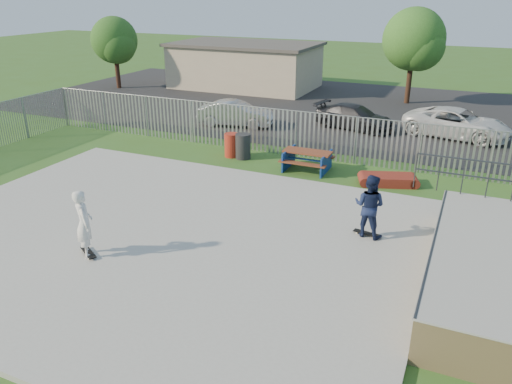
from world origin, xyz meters
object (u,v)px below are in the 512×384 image
at_px(funbox, 388,180).
at_px(car_white, 457,123).
at_px(car_silver, 236,114).
at_px(car_dark, 355,117).
at_px(trash_bin_grey, 243,146).
at_px(skater_white, 84,223).
at_px(skater_navy, 369,206).
at_px(tree_left, 114,40).
at_px(picnic_table, 307,160).
at_px(trash_bin_red, 232,145).
at_px(tree_mid, 414,39).

relative_size(funbox, car_white, 0.40).
height_order(car_silver, car_white, car_white).
distance_m(car_silver, car_dark, 6.25).
relative_size(trash_bin_grey, skater_white, 0.58).
bearing_deg(skater_navy, car_white, -87.99).
bearing_deg(car_dark, skater_white, -178.93).
xyz_separation_m(car_dark, skater_navy, (3.34, -12.13, 0.45)).
height_order(car_dark, tree_left, tree_left).
bearing_deg(skater_white, trash_bin_grey, -49.72).
xyz_separation_m(funbox, skater_navy, (0.25, -4.77, 0.90)).
bearing_deg(car_silver, car_dark, -82.32).
distance_m(picnic_table, car_white, 9.13).
relative_size(trash_bin_grey, car_silver, 0.27).
xyz_separation_m(picnic_table, tree_left, (-18.44, 11.40, 2.99)).
bearing_deg(picnic_table, tree_left, 147.91).
xyz_separation_m(trash_bin_grey, skater_navy, (6.55, -5.35, 0.54)).
height_order(funbox, car_dark, car_dark).
bearing_deg(car_silver, picnic_table, -142.55).
height_order(trash_bin_red, skater_navy, skater_navy).
bearing_deg(car_silver, trash_bin_grey, -161.37).
relative_size(picnic_table, tree_mid, 0.33).
distance_m(funbox, skater_navy, 4.86).
relative_size(funbox, trash_bin_red, 1.97).
xyz_separation_m(car_white, tree_left, (-23.61, 3.89, 2.68)).
distance_m(trash_bin_grey, car_white, 10.91).
distance_m(picnic_table, funbox, 3.32).
height_order(picnic_table, skater_navy, skater_navy).
distance_m(tree_left, skater_white, 25.85).
bearing_deg(trash_bin_red, picnic_table, -5.31).
bearing_deg(tree_mid, car_dark, -101.51).
relative_size(picnic_table, tree_left, 0.38).
height_order(car_silver, skater_white, skater_white).
bearing_deg(tree_mid, trash_bin_grey, -108.30).
bearing_deg(tree_mid, tree_left, -170.74).
bearing_deg(skater_navy, tree_left, -27.48).
distance_m(tree_left, skater_navy, 27.57).
relative_size(trash_bin_grey, tree_mid, 0.19).
bearing_deg(picnic_table, tree_mid, 82.80).
relative_size(funbox, tree_mid, 0.35).
bearing_deg(car_dark, car_silver, 121.10).
relative_size(car_silver, car_dark, 0.94).
bearing_deg(car_white, trash_bin_red, 141.87).
bearing_deg(trash_bin_red, car_silver, 114.31).
height_order(tree_left, skater_navy, tree_left).
bearing_deg(funbox, car_silver, 130.15).
bearing_deg(tree_mid, car_silver, -127.87).
bearing_deg(car_dark, car_white, -72.38).
relative_size(trash_bin_grey, car_white, 0.22).
bearing_deg(skater_white, car_dark, -60.59).
height_order(picnic_table, tree_left, tree_left).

